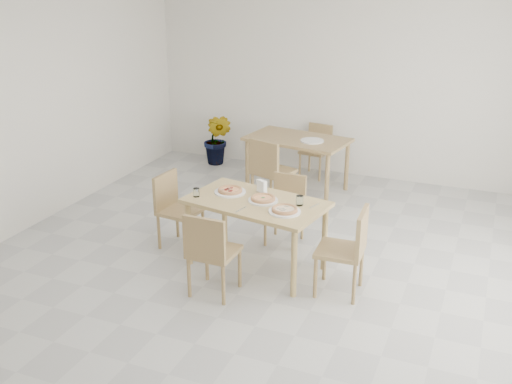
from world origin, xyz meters
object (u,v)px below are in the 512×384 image
at_px(plate_margherita, 263,200).
at_px(potted_plant, 218,139).
at_px(main_table, 256,209).
at_px(chair_north, 287,204).
at_px(pizza_margherita, 263,198).
at_px(chair_back_s, 269,168).
at_px(tumbler_b, 300,200).
at_px(second_table, 297,144).
at_px(pizza_mushroom, 285,209).
at_px(plate_empty, 312,141).
at_px(plate_pepperoni, 230,192).
at_px(chair_back_n, 317,146).
at_px(chair_east, 349,246).
at_px(tumbler_a, 196,192).
at_px(chair_south, 210,249).
at_px(chair_west, 174,205).
at_px(pizza_pepperoni, 230,190).
at_px(plate_mushroom, 285,211).
at_px(napkin_holder, 262,187).

xyz_separation_m(plate_margherita, potted_plant, (-1.96, 2.95, -0.35)).
relative_size(main_table, chair_north, 1.94).
relative_size(pizza_margherita, chair_back_s, 0.35).
distance_m(chair_north, tumbler_b, 0.85).
bearing_deg(second_table, pizza_mushroom, -64.99).
bearing_deg(plate_empty, chair_north, -82.67).
bearing_deg(potted_plant, plate_pepperoni, -61.54).
height_order(pizza_mushroom, chair_back_n, pizza_mushroom).
relative_size(chair_east, tumbler_a, 9.90).
bearing_deg(chair_north, chair_south, -99.16).
relative_size(plate_pepperoni, second_table, 0.22).
bearing_deg(pizza_margherita, main_table, -165.80).
relative_size(chair_west, pizza_pepperoni, 2.57).
bearing_deg(plate_pepperoni, second_table, 90.68).
bearing_deg(tumbler_b, pizza_margherita, -173.45).
relative_size(chair_south, second_table, 0.58).
distance_m(plate_pepperoni, pizza_mushroom, 0.77).
distance_m(plate_pepperoni, chair_back_s, 1.53).
height_order(chair_back_n, plate_empty, chair_back_n).
bearing_deg(tumbler_a, pizza_pepperoni, 39.60).
distance_m(pizza_pepperoni, chair_back_s, 1.53).
xyz_separation_m(pizza_mushroom, plate_empty, (-0.50, 2.48, -0.02)).
bearing_deg(chair_west, second_table, -11.54).
height_order(plate_mushroom, napkin_holder, napkin_holder).
distance_m(pizza_mushroom, tumbler_a, 1.00).
xyz_separation_m(pizza_pepperoni, second_table, (-0.03, 2.28, -0.12)).
relative_size(plate_empty, potted_plant, 0.39).
bearing_deg(chair_east, plate_margherita, -104.15).
bearing_deg(plate_margherita, chair_west, 173.86).
distance_m(chair_east, pizza_pepperoni, 1.42).
bearing_deg(napkin_holder, second_table, 126.74).
distance_m(chair_west, chair_east, 2.10).
distance_m(chair_east, plate_mushroom, 0.70).
height_order(plate_pepperoni, napkin_holder, napkin_holder).
bearing_deg(pizza_margherita, chair_west, 173.86).
bearing_deg(pizza_margherita, chair_back_s, 109.04).
bearing_deg(plate_margherita, tumbler_a, -168.27).
xyz_separation_m(main_table, chair_back_n, (-0.28, 3.07, -0.21)).
relative_size(plate_mushroom, pizza_margherita, 0.97).
bearing_deg(plate_mushroom, main_table, 155.22).
xyz_separation_m(plate_mushroom, pizza_mushroom, (-0.00, 0.00, 0.02)).
xyz_separation_m(main_table, pizza_margherita, (0.07, 0.02, 0.12)).
bearing_deg(potted_plant, pizza_margherita, -56.37).
height_order(chair_west, pizza_mushroom, chair_west).
relative_size(plate_margherita, potted_plant, 0.37).
relative_size(second_table, plate_empty, 4.67).
bearing_deg(chair_west, napkin_holder, -79.40).
relative_size(chair_north, plate_margherita, 2.56).
bearing_deg(chair_back_n, pizza_margherita, -75.24).
height_order(plate_mushroom, plate_empty, same).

